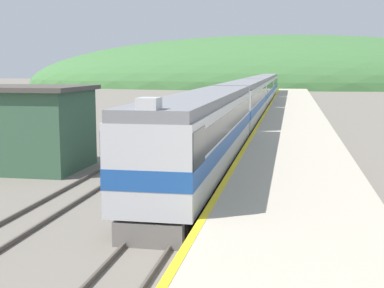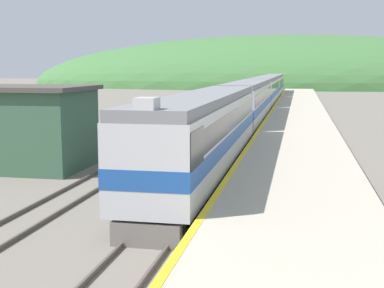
{
  "view_description": "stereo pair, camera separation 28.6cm",
  "coord_description": "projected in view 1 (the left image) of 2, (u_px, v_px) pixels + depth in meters",
  "views": [
    {
      "loc": [
        4.23,
        4.27,
        5.49
      ],
      "look_at": [
        0.4,
        24.79,
        2.49
      ],
      "focal_mm": 50.0,
      "sensor_mm": 36.0,
      "label": 1
    },
    {
      "loc": [
        4.51,
        4.33,
        5.49
      ],
      "look_at": [
        0.4,
        24.79,
        2.49
      ],
      "focal_mm": 50.0,
      "sensor_mm": 36.0,
      "label": 2
    }
  ],
  "objects": [
    {
      "name": "carriage_third",
      "position": [
        260.0,
        91.0,
        71.33
      ],
      "size": [
        2.86,
        22.4,
        4.23
      ],
      "color": "black",
      "rests_on": "ground"
    },
    {
      "name": "track_siding",
      "position": [
        216.0,
        111.0,
        66.39
      ],
      "size": [
        1.52,
        180.0,
        0.16
      ],
      "color": "#4C443D",
      "rests_on": "ground"
    },
    {
      "name": "distant_hills",
      "position": [
        277.0,
        86.0,
        157.23
      ],
      "size": [
        154.04,
        69.32,
        29.45
      ],
      "color": "#3D6B38",
      "rests_on": "ground"
    },
    {
      "name": "track_main",
      "position": [
        256.0,
        112.0,
        65.49
      ],
      "size": [
        1.52,
        180.0,
        0.16
      ],
      "color": "#4C443D",
      "rests_on": "ground"
    },
    {
      "name": "platform",
      "position": [
        294.0,
        127.0,
        45.17
      ],
      "size": [
        5.77,
        140.0,
        0.99
      ],
      "color": "#B2A893",
      "rests_on": "ground"
    },
    {
      "name": "express_train_lead_car",
      "position": [
        203.0,
        133.0,
        26.2
      ],
      "size": [
        2.87,
        21.57,
        4.59
      ],
      "color": "black",
      "rests_on": "ground"
    },
    {
      "name": "carriage_second",
      "position": [
        244.0,
        103.0,
        48.68
      ],
      "size": [
        2.86,
        22.4,
        4.23
      ],
      "color": "black",
      "rests_on": "ground"
    },
    {
      "name": "carriage_fourth",
      "position": [
        268.0,
        86.0,
        93.98
      ],
      "size": [
        2.86,
        22.4,
        4.23
      ],
      "color": "black",
      "rests_on": "ground"
    },
    {
      "name": "station_shed",
      "position": [
        21.0,
        127.0,
        28.91
      ],
      "size": [
        7.17,
        5.47,
        4.51
      ],
      "color": "#385B42",
      "rests_on": "ground"
    }
  ]
}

